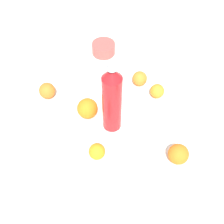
{
  "coord_description": "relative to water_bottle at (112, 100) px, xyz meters",
  "views": [
    {
      "loc": [
        -0.72,
        -0.17,
        0.94
      ],
      "look_at": [
        -0.04,
        -0.04,
        0.08
      ],
      "focal_mm": 47.23,
      "sensor_mm": 36.0,
      "label": 1
    }
  ],
  "objects": [
    {
      "name": "ground_plane",
      "position": [
        0.04,
        0.04,
        -0.15
      ],
      "size": [
        2.4,
        2.4,
        0.0
      ],
      "primitive_type": "plane",
      "color": "silver"
    },
    {
      "name": "orange_0",
      "position": [
        -0.11,
        -0.26,
        -0.11
      ],
      "size": [
        0.07,
        0.07,
        0.07
      ],
      "primitive_type": "sphere",
      "color": "orange",
      "rests_on": "ground_plane"
    },
    {
      "name": "ceramic_bowl",
      "position": [
        0.42,
        0.12,
        -0.12
      ],
      "size": [
        0.11,
        0.11,
        0.05
      ],
      "primitive_type": "cylinder",
      "color": "#B24C47",
      "rests_on": "ground_plane"
    },
    {
      "name": "orange_4",
      "position": [
        0.1,
        0.3,
        -0.12
      ],
      "size": [
        0.07,
        0.07,
        0.07
      ],
      "primitive_type": "sphere",
      "color": "orange",
      "rests_on": "ground_plane"
    },
    {
      "name": "orange_5",
      "position": [
        0.03,
        0.11,
        -0.11
      ],
      "size": [
        0.08,
        0.08,
        0.08
      ],
      "primitive_type": "sphere",
      "color": "orange",
      "rests_on": "ground_plane"
    },
    {
      "name": "orange_3",
      "position": [
        0.25,
        -0.07,
        -0.12
      ],
      "size": [
        0.06,
        0.06,
        0.06
      ],
      "primitive_type": "sphere",
      "color": "orange",
      "rests_on": "ground_plane"
    },
    {
      "name": "orange_1",
      "position": [
        0.19,
        -0.16,
        -0.12
      ],
      "size": [
        0.06,
        0.06,
        0.06
      ],
      "primitive_type": "sphere",
      "color": "orange",
      "rests_on": "ground_plane"
    },
    {
      "name": "orange_2",
      "position": [
        -0.15,
        0.03,
        -0.12
      ],
      "size": [
        0.06,
        0.06,
        0.06
      ],
      "primitive_type": "sphere",
      "color": "orange",
      "rests_on": "ground_plane"
    },
    {
      "name": "water_bottle",
      "position": [
        0.0,
        0.0,
        0.0
      ],
      "size": [
        0.07,
        0.07,
        0.32
      ],
      "rotation": [
        0.0,
        0.0,
        0.26
      ],
      "color": "red",
      "rests_on": "ground_plane"
    }
  ]
}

